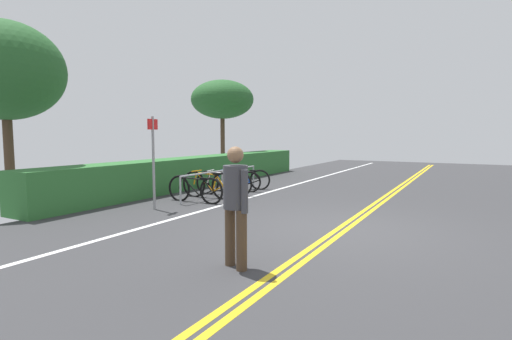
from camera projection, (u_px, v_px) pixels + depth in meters
name	position (u px, v px, depth m)	size (l,w,h in m)	color
ground_plane	(342.00, 231.00, 7.20)	(38.78, 11.93, 0.05)	#353538
centre_line_yellow_inner	(347.00, 230.00, 7.16)	(34.90, 0.10, 0.00)	gold
centre_line_yellow_outer	(338.00, 229.00, 7.24)	(34.90, 0.10, 0.00)	gold
bike_lane_stripe_white	(198.00, 212.00, 8.81)	(34.90, 0.12, 0.00)	white
bike_rack	(222.00, 176.00, 11.29)	(3.75, 0.05, 0.72)	#9EA0A5
bicycle_0	(195.00, 189.00, 10.05)	(0.46, 1.73, 0.72)	black
bicycle_1	(208.00, 185.00, 10.74)	(0.46, 1.73, 0.77)	black
bicycle_2	(224.00, 183.00, 11.26)	(0.50, 1.72, 0.74)	black
bicycle_3	(234.00, 181.00, 11.97)	(0.66, 1.63, 0.68)	black
bicycle_4	(243.00, 179.00, 12.48)	(0.69, 1.66, 0.68)	black
pedestrian	(236.00, 199.00, 5.05)	(0.32, 0.46, 1.59)	#4C3826
sign_post_near	(153.00, 154.00, 8.99)	(0.36, 0.09, 2.16)	gray
hedge_backdrop	(201.00, 171.00, 13.51)	(12.70, 0.99, 0.99)	#2D6B30
tree_near_left	(4.00, 71.00, 9.42)	(2.79, 2.79, 4.48)	#473323
tree_mid	(222.00, 100.00, 18.32)	(2.94, 2.94, 4.29)	#473323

